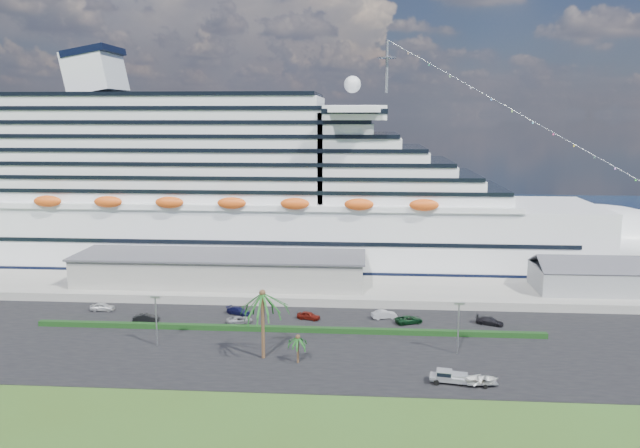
# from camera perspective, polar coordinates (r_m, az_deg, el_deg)

# --- Properties ---
(ground) EXTENTS (420.00, 420.00, 0.00)m
(ground) POSITION_cam_1_polar(r_m,az_deg,el_deg) (93.61, 0.62, -13.29)
(ground) COLOR #38551C
(ground) RESTS_ON ground
(asphalt_lot) EXTENTS (140.00, 38.00, 0.12)m
(asphalt_lot) POSITION_cam_1_polar(r_m,az_deg,el_deg) (103.77, 1.00, -10.87)
(asphalt_lot) COLOR black
(asphalt_lot) RESTS_ON ground
(wharf) EXTENTS (240.00, 20.00, 1.80)m
(wharf) POSITION_cam_1_polar(r_m,az_deg,el_deg) (131.02, 1.71, -6.02)
(wharf) COLOR gray
(wharf) RESTS_ON ground
(water) EXTENTS (420.00, 160.00, 0.02)m
(water) POSITION_cam_1_polar(r_m,az_deg,el_deg) (219.05, 2.72, 0.23)
(water) COLOR black
(water) RESTS_ON ground
(cruise_ship) EXTENTS (191.00, 38.00, 54.00)m
(cruise_ship) POSITION_cam_1_polar(r_m,az_deg,el_deg) (153.57, -5.93, 2.32)
(cruise_ship) COLOR silver
(cruise_ship) RESTS_ON ground
(terminal_building) EXTENTS (61.00, 15.00, 6.30)m
(terminal_building) POSITION_cam_1_polar(r_m,az_deg,el_deg) (133.31, -9.11, -4.03)
(terminal_building) COLOR gray
(terminal_building) RESTS_ON wharf
(port_shed) EXTENTS (24.00, 12.31, 7.37)m
(port_shed) POSITION_cam_1_polar(r_m,az_deg,el_deg) (138.14, 23.88, -4.54)
(port_shed) COLOR gray
(port_shed) RESTS_ON wharf
(hedge) EXTENTS (88.00, 1.10, 0.90)m
(hedge) POSITION_cam_1_polar(r_m,az_deg,el_deg) (108.96, -3.11, -9.56)
(hedge) COLOR black
(hedge) RESTS_ON asphalt_lot
(lamp_post_left) EXTENTS (1.60, 0.35, 8.27)m
(lamp_post_left) POSITION_cam_1_polar(r_m,az_deg,el_deg) (104.46, -14.77, -8.00)
(lamp_post_left) COLOR gray
(lamp_post_left) RESTS_ON asphalt_lot
(lamp_post_right) EXTENTS (1.60, 0.35, 8.27)m
(lamp_post_right) POSITION_cam_1_polar(r_m,az_deg,el_deg) (100.12, 12.55, -8.69)
(lamp_post_right) COLOR gray
(lamp_post_right) RESTS_ON asphalt_lot
(palm_tall) EXTENTS (8.82, 8.82, 11.13)m
(palm_tall) POSITION_cam_1_polar(r_m,az_deg,el_deg) (95.26, -5.28, -7.02)
(palm_tall) COLOR #47301E
(palm_tall) RESTS_ON ground
(palm_short) EXTENTS (3.53, 3.53, 4.56)m
(palm_short) POSITION_cam_1_polar(r_m,az_deg,el_deg) (94.91, -2.04, -10.58)
(palm_short) COLOR #47301E
(palm_short) RESTS_ON ground
(parked_car_0) EXTENTS (4.60, 1.99, 1.55)m
(parked_car_0) POSITION_cam_1_polar(r_m,az_deg,el_deg) (126.62, -19.27, -7.16)
(parked_car_0) COLOR silver
(parked_car_0) RESTS_ON asphalt_lot
(parked_car_1) EXTENTS (4.78, 2.27, 1.51)m
(parked_car_1) POSITION_cam_1_polar(r_m,az_deg,el_deg) (117.61, -15.60, -8.28)
(parked_car_1) COLOR black
(parked_car_1) RESTS_ON asphalt_lot
(parked_car_2) EXTENTS (5.02, 3.73, 1.27)m
(parked_car_2) POSITION_cam_1_polar(r_m,az_deg,el_deg) (113.73, -7.36, -8.69)
(parked_car_2) COLOR gray
(parked_car_2) RESTS_ON asphalt_lot
(parked_car_3) EXTENTS (5.10, 3.68, 1.37)m
(parked_car_3) POSITION_cam_1_polar(r_m,az_deg,el_deg) (118.62, -7.46, -7.87)
(parked_car_3) COLOR #11133C
(parked_car_3) RESTS_ON asphalt_lot
(parked_car_4) EXTENTS (4.55, 2.82, 1.45)m
(parked_car_4) POSITION_cam_1_polar(r_m,az_deg,el_deg) (114.84, -1.05, -8.37)
(parked_car_4) COLOR maroon
(parked_car_4) RESTS_ON asphalt_lot
(parked_car_5) EXTENTS (4.87, 2.84, 1.52)m
(parked_car_5) POSITION_cam_1_polar(r_m,az_deg,el_deg) (115.93, 5.89, -8.23)
(parked_car_5) COLOR #B7B8BF
(parked_car_5) RESTS_ON asphalt_lot
(parked_car_6) EXTENTS (5.44, 3.80, 1.38)m
(parked_car_6) POSITION_cam_1_polar(r_m,az_deg,el_deg) (113.88, 8.14, -8.65)
(parked_car_6) COLOR black
(parked_car_6) RESTS_ON asphalt_lot
(parked_car_7) EXTENTS (5.26, 3.73, 1.41)m
(parked_car_7) POSITION_cam_1_polar(r_m,az_deg,el_deg) (116.12, 15.26, -8.53)
(parked_car_7) COLOR black
(parked_car_7) RESTS_ON asphalt_lot
(pickup_truck) EXTENTS (5.48, 2.70, 1.84)m
(pickup_truck) POSITION_cam_1_polar(r_m,az_deg,el_deg) (90.89, 11.64, -13.46)
(pickup_truck) COLOR black
(pickup_truck) RESTS_ON asphalt_lot
(boat_trailer) EXTENTS (5.46, 3.83, 1.53)m
(boat_trailer) POSITION_cam_1_polar(r_m,az_deg,el_deg) (90.92, 14.58, -13.57)
(boat_trailer) COLOR gray
(boat_trailer) RESTS_ON asphalt_lot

